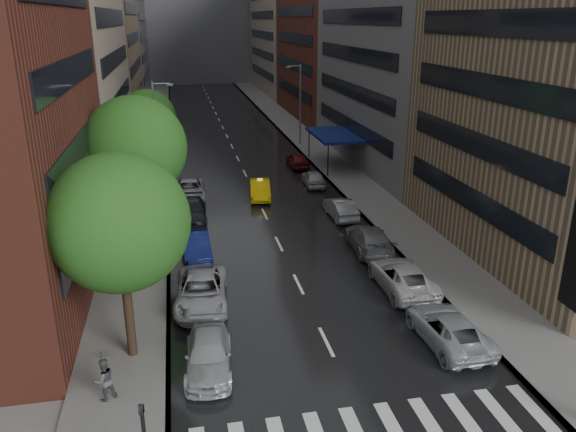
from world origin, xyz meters
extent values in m
plane|color=gray|center=(0.00, 0.00, 0.00)|extent=(220.00, 220.00, 0.00)
cube|color=black|center=(0.00, 50.00, 0.01)|extent=(14.00, 140.00, 0.01)
cube|color=gray|center=(-9.00, 50.00, 0.07)|extent=(4.00, 140.00, 0.15)
cube|color=gray|center=(9.00, 50.00, 0.07)|extent=(4.00, 140.00, 0.15)
cube|color=silver|center=(0.90, -2.00, 0.01)|extent=(0.55, 2.80, 0.01)
cube|color=silver|center=(2.30, -2.00, 0.01)|extent=(0.55, 2.80, 0.01)
cube|color=silver|center=(3.70, -2.00, 0.01)|extent=(0.55, 2.80, 0.01)
cube|color=silver|center=(5.10, -2.00, 0.01)|extent=(0.55, 2.80, 0.01)
cube|color=silver|center=(6.50, -2.00, 0.01)|extent=(0.55, 2.80, 0.01)
cube|color=#937A5B|center=(-15.00, 64.00, 11.00)|extent=(8.00, 28.00, 22.00)
cube|color=slate|center=(15.00, 36.00, 12.00)|extent=(8.00, 28.00, 24.00)
cube|color=gray|center=(15.00, 94.00, 14.00)|extent=(8.00, 32.00, 28.00)
cube|color=slate|center=(0.00, 118.00, 16.00)|extent=(40.00, 14.00, 32.00)
cylinder|color=#382619|center=(-8.60, 4.51, 2.51)|extent=(0.40, 0.40, 5.02)
sphere|color=#1E5116|center=(-8.60, 4.51, 6.27)|extent=(5.73, 5.73, 5.73)
cylinder|color=#382619|center=(-8.60, 16.36, 2.69)|extent=(0.40, 0.40, 5.38)
sphere|color=#1E5116|center=(-8.60, 16.36, 6.73)|extent=(6.15, 6.15, 6.15)
cylinder|color=#382619|center=(-8.60, 34.49, 2.21)|extent=(0.40, 0.40, 4.42)
sphere|color=#1E5116|center=(-8.60, 34.49, 5.53)|extent=(5.05, 5.05, 5.05)
imported|color=yellow|center=(0.28, 26.06, 0.75)|extent=(2.07, 4.68, 1.49)
imported|color=#A7A9AD|center=(-5.40, 3.00, 0.68)|extent=(2.26, 4.82, 1.36)
imported|color=#A9AAAF|center=(-5.40, 8.67, 0.78)|extent=(3.03, 5.81, 1.56)
imported|color=#0F1748|center=(-5.40, 14.84, 0.78)|extent=(1.85, 4.79, 1.56)
imported|color=black|center=(-5.40, 21.59, 0.75)|extent=(2.21, 5.19, 1.49)
imported|color=#9B9EA4|center=(-5.40, 27.10, 0.75)|extent=(2.60, 5.42, 1.49)
imported|color=#A7AEB1|center=(5.40, 2.88, 0.73)|extent=(2.56, 5.30, 1.45)
imported|color=#B8B8B8|center=(5.40, 8.34, 0.76)|extent=(2.53, 5.48, 1.52)
imported|color=slate|center=(5.40, 13.82, 0.79)|extent=(2.57, 5.60, 1.59)
imported|color=#999FA2|center=(5.40, 20.17, 0.73)|extent=(1.64, 4.47, 1.46)
imported|color=#ACACB2|center=(5.40, 28.64, 0.71)|extent=(1.95, 4.26, 1.42)
imported|color=#5D1212|center=(5.40, 35.19, 0.75)|extent=(1.78, 4.40, 1.50)
imported|color=#4A4A4F|center=(-9.42, 1.53, 1.02)|extent=(1.06, 1.00, 1.74)
imported|color=black|center=(-9.42, 1.53, 1.80)|extent=(0.96, 0.98, 0.88)
imported|color=black|center=(-7.60, -3.67, 3.15)|extent=(0.18, 0.15, 0.90)
cylinder|color=gray|center=(-7.80, 30.00, 4.65)|extent=(0.18, 0.18, 9.00)
cube|color=gray|center=(-6.40, 30.00, 8.85)|extent=(0.50, 0.22, 0.16)
cylinder|color=gray|center=(7.80, 45.00, 4.65)|extent=(0.18, 0.18, 9.00)
cube|color=gray|center=(6.40, 45.00, 8.85)|extent=(0.50, 0.22, 0.16)
cube|color=navy|center=(9.00, 35.00, 3.15)|extent=(4.00, 8.00, 0.25)
cylinder|color=black|center=(7.40, 31.20, 1.65)|extent=(0.12, 0.12, 3.00)
cylinder|color=black|center=(7.40, 38.80, 1.65)|extent=(0.12, 0.12, 3.00)
camera|label=1|loc=(-6.08, -17.49, 14.03)|focal=35.00mm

